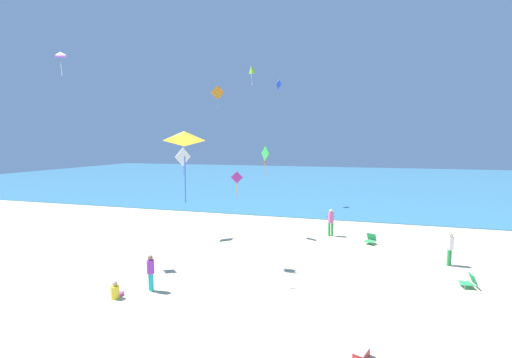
{
  "coord_description": "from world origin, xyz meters",
  "views": [
    {
      "loc": [
        4.5,
        -7.82,
        5.85
      ],
      "look_at": [
        0.0,
        7.78,
        4.16
      ],
      "focal_mm": 23.98,
      "sensor_mm": 36.0,
      "label": 1
    }
  ],
  "objects_px": {
    "cooler_box": "(361,354)",
    "person_0": "(116,292)",
    "beach_chair_near_camera": "(469,281)",
    "person_3": "(151,270)",
    "kite_yellow": "(184,137)",
    "kite_green": "(265,154)",
    "person_5": "(331,220)",
    "kite_magenta": "(237,179)",
    "kite_orange": "(217,93)",
    "kite_lime": "(252,69)",
    "kite_white": "(183,157)",
    "kite_blue": "(279,84)",
    "beach_chair_mid_beach": "(371,239)",
    "person_2": "(450,247)",
    "kite_purple": "(60,54)"
  },
  "relations": [
    {
      "from": "cooler_box",
      "to": "person_0",
      "type": "bearing_deg",
      "value": 171.77
    },
    {
      "from": "beach_chair_near_camera",
      "to": "cooler_box",
      "type": "relative_size",
      "value": 1.0
    },
    {
      "from": "person_3",
      "to": "kite_yellow",
      "type": "relative_size",
      "value": 0.78
    },
    {
      "from": "kite_green",
      "to": "person_5",
      "type": "bearing_deg",
      "value": 14.53
    },
    {
      "from": "person_0",
      "to": "kite_green",
      "type": "relative_size",
      "value": 0.35
    },
    {
      "from": "cooler_box",
      "to": "kite_magenta",
      "type": "relative_size",
      "value": 0.57
    },
    {
      "from": "cooler_box",
      "to": "person_3",
      "type": "xyz_separation_m",
      "value": [
        -7.97,
        2.21,
        0.69
      ]
    },
    {
      "from": "person_3",
      "to": "kite_green",
      "type": "relative_size",
      "value": 0.76
    },
    {
      "from": "kite_orange",
      "to": "kite_lime",
      "type": "height_order",
      "value": "kite_lime"
    },
    {
      "from": "kite_white",
      "to": "kite_magenta",
      "type": "xyz_separation_m",
      "value": [
        5.56,
        -5.79,
        -0.61
      ]
    },
    {
      "from": "kite_green",
      "to": "person_3",
      "type": "bearing_deg",
      "value": -103.81
    },
    {
      "from": "kite_blue",
      "to": "kite_orange",
      "type": "distance_m",
      "value": 10.12
    },
    {
      "from": "beach_chair_near_camera",
      "to": "kite_green",
      "type": "xyz_separation_m",
      "value": [
        -10.01,
        5.4,
        4.91
      ]
    },
    {
      "from": "kite_magenta",
      "to": "kite_lime",
      "type": "height_order",
      "value": "kite_lime"
    },
    {
      "from": "beach_chair_mid_beach",
      "to": "kite_green",
      "type": "bearing_deg",
      "value": -65.8
    },
    {
      "from": "beach_chair_mid_beach",
      "to": "kite_green",
      "type": "relative_size",
      "value": 0.41
    },
    {
      "from": "beach_chair_mid_beach",
      "to": "person_5",
      "type": "distance_m",
      "value": 2.71
    },
    {
      "from": "person_0",
      "to": "kite_orange",
      "type": "distance_m",
      "value": 14.88
    },
    {
      "from": "person_0",
      "to": "person_3",
      "type": "height_order",
      "value": "person_3"
    },
    {
      "from": "cooler_box",
      "to": "kite_white",
      "type": "distance_m",
      "value": 15.26
    },
    {
      "from": "person_2",
      "to": "kite_lime",
      "type": "distance_m",
      "value": 19.42
    },
    {
      "from": "cooler_box",
      "to": "kite_blue",
      "type": "relative_size",
      "value": 0.56
    },
    {
      "from": "person_2",
      "to": "kite_orange",
      "type": "distance_m",
      "value": 16.65
    },
    {
      "from": "beach_chair_mid_beach",
      "to": "person_3",
      "type": "distance_m",
      "value": 12.66
    },
    {
      "from": "cooler_box",
      "to": "kite_magenta",
      "type": "height_order",
      "value": "kite_magenta"
    },
    {
      "from": "beach_chair_near_camera",
      "to": "kite_yellow",
      "type": "relative_size",
      "value": 0.34
    },
    {
      "from": "kite_magenta",
      "to": "cooler_box",
      "type": "bearing_deg",
      "value": -39.44
    },
    {
      "from": "kite_green",
      "to": "kite_magenta",
      "type": "xyz_separation_m",
      "value": [
        0.7,
        -7.35,
        -0.79
      ]
    },
    {
      "from": "kite_blue",
      "to": "kite_purple",
      "type": "relative_size",
      "value": 1.02
    },
    {
      "from": "person_2",
      "to": "kite_lime",
      "type": "height_order",
      "value": "kite_lime"
    },
    {
      "from": "kite_purple",
      "to": "kite_magenta",
      "type": "xyz_separation_m",
      "value": [
        9.02,
        -0.31,
        -5.71
      ]
    },
    {
      "from": "kite_blue",
      "to": "kite_purple",
      "type": "bearing_deg",
      "value": -109.99
    },
    {
      "from": "kite_magenta",
      "to": "kite_lime",
      "type": "xyz_separation_m",
      "value": [
        -3.64,
        14.19,
        7.5
      ]
    },
    {
      "from": "person_3",
      "to": "kite_lime",
      "type": "relative_size",
      "value": 0.87
    },
    {
      "from": "kite_purple",
      "to": "kite_lime",
      "type": "distance_m",
      "value": 15.0
    },
    {
      "from": "beach_chair_mid_beach",
      "to": "person_5",
      "type": "relative_size",
      "value": 0.46
    },
    {
      "from": "person_5",
      "to": "kite_purple",
      "type": "xyz_separation_m",
      "value": [
        -12.37,
        -8.09,
        9.11
      ]
    },
    {
      "from": "cooler_box",
      "to": "kite_lime",
      "type": "xyz_separation_m",
      "value": [
        -8.63,
        18.3,
        11.75
      ]
    },
    {
      "from": "kite_orange",
      "to": "kite_magenta",
      "type": "distance_m",
      "value": 11.18
    },
    {
      "from": "kite_yellow",
      "to": "kite_green",
      "type": "height_order",
      "value": "kite_yellow"
    },
    {
      "from": "beach_chair_mid_beach",
      "to": "kite_yellow",
      "type": "height_order",
      "value": "kite_yellow"
    },
    {
      "from": "kite_white",
      "to": "kite_blue",
      "type": "bearing_deg",
      "value": 76.03
    },
    {
      "from": "kite_lime",
      "to": "kite_green",
      "type": "bearing_deg",
      "value": -66.76
    },
    {
      "from": "beach_chair_mid_beach",
      "to": "person_0",
      "type": "distance_m",
      "value": 13.96
    },
    {
      "from": "kite_lime",
      "to": "person_3",
      "type": "bearing_deg",
      "value": -87.64
    },
    {
      "from": "person_3",
      "to": "kite_orange",
      "type": "bearing_deg",
      "value": -142.13
    },
    {
      "from": "person_5",
      "to": "kite_white",
      "type": "relative_size",
      "value": 0.98
    },
    {
      "from": "person_2",
      "to": "kite_magenta",
      "type": "distance_m",
      "value": 10.84
    },
    {
      "from": "person_5",
      "to": "kite_orange",
      "type": "bearing_deg",
      "value": 93.62
    },
    {
      "from": "person_5",
      "to": "kite_yellow",
      "type": "bearing_deg",
      "value": 176.84
    }
  ]
}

